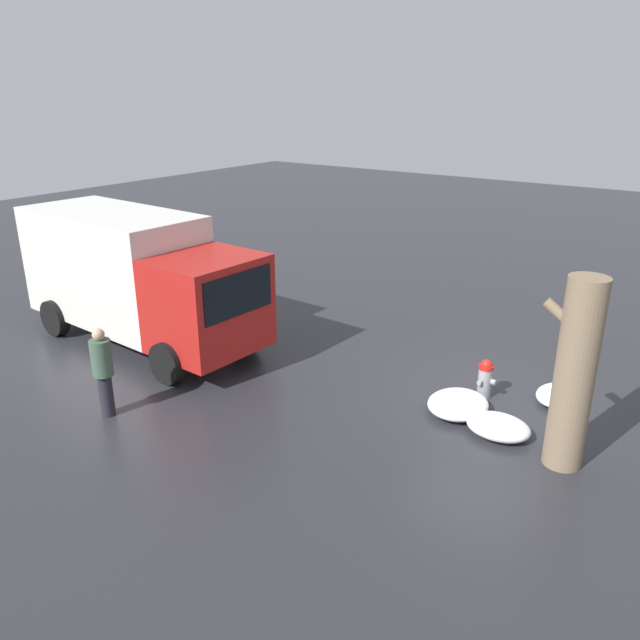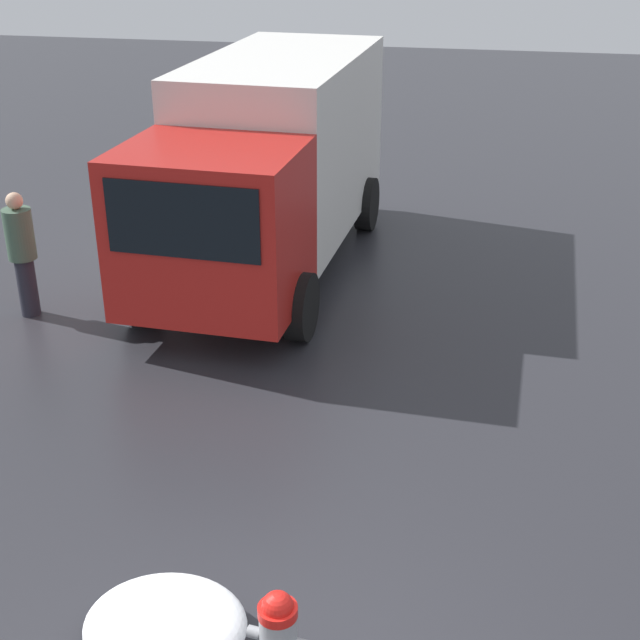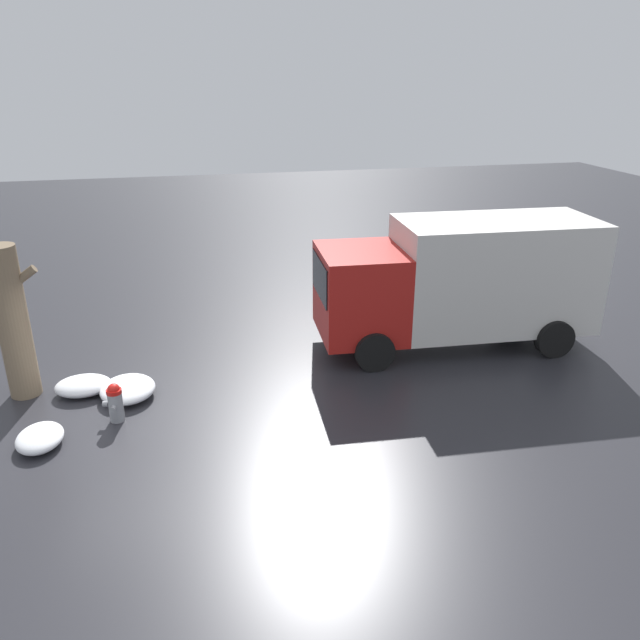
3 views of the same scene
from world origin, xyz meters
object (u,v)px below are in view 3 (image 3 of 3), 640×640
Objects in this scene: delivery_truck at (461,279)px; tree_trunk at (13,322)px; fire_hydrant at (115,402)px; pedestrian at (334,278)px.

tree_trunk is at bearing 95.66° from delivery_truck.
fire_hydrant is at bearing 107.10° from delivery_truck.
delivery_truck is 3.79m from pedestrian.
tree_trunk is 8.14m from pedestrian.
fire_hydrant is 8.26m from delivery_truck.
tree_trunk reaches higher than fire_hydrant.
tree_trunk reaches higher than delivery_truck.
delivery_truck is at bearing -157.34° from fire_hydrant.
fire_hydrant is 0.45× the size of pedestrian.
pedestrian is (7.42, 3.30, -0.66)m from tree_trunk.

